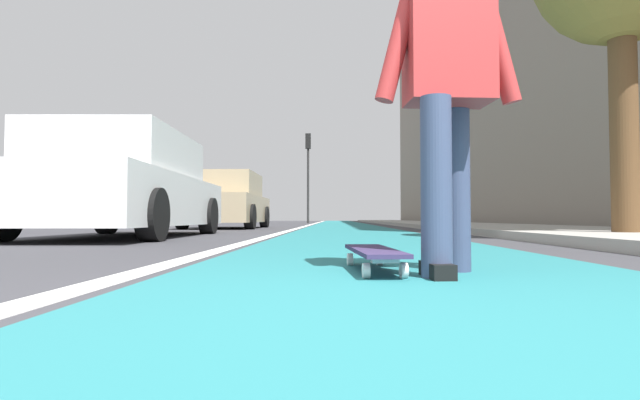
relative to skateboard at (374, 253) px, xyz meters
The scene contains 10 objects.
ground_plane 8.49m from the skateboard, ahead, with size 80.00×80.00×0.00m, color #38383D.
bike_lane_paint 22.49m from the skateboard, ahead, with size 56.00×2.35×0.00m, color #237075.
lane_stripe_white 18.53m from the skateboard, ahead, with size 52.00×0.16×0.01m, color silver.
sidewalk_curb 16.87m from the skateboard, 12.23° to the right, with size 52.00×3.20×0.11m, color #9E9B93.
building_facade 22.51m from the skateboard, 16.96° to the right, with size 40.00×1.20×14.00m, color gray.
skateboard is the anchor object (origin of this frame).
skater_person 0.92m from the skateboard, 113.40° to the right, with size 0.48×0.72×1.64m.
parked_car_near 5.47m from the skateboard, 36.02° to the left, with size 4.61×2.08×1.47m.
parked_car_mid 10.95m from the skateboard, 16.26° to the left, with size 4.02×1.88×1.47m.
traffic_light 23.51m from the skateboard, ahead, with size 0.33×0.28×4.75m.
Camera 1 is at (-0.98, 0.36, 0.27)m, focal length 27.46 mm.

